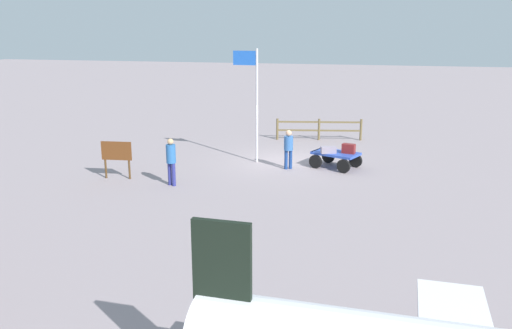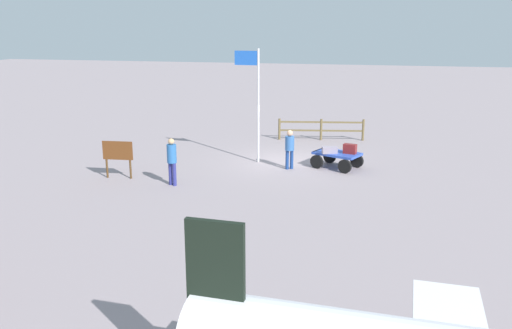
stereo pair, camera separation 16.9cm
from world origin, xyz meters
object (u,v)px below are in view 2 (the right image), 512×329
worker_trailing (172,158)px  flagpole (255,94)px  luggage_cart (337,157)px  suitcase_navy (330,150)px  suitcase_olive (350,149)px  signboard (118,153)px  worker_lead (290,146)px

worker_trailing → flagpole: 5.07m
luggage_cart → flagpole: size_ratio=0.45×
suitcase_navy → worker_trailing: worker_trailing is taller
suitcase_navy → suitcase_olive: suitcase_olive is taller
worker_trailing → flagpole: size_ratio=0.37×
suitcase_olive → luggage_cart: bearing=-8.5°
flagpole → luggage_cart: bearing=176.6°
suitcase_olive → worker_trailing: worker_trailing is taller
flagpole → signboard: bearing=39.7°
suitcase_navy → suitcase_olive: 0.83m
worker_trailing → signboard: bearing=-9.6°
luggage_cart → worker_lead: (1.88, 0.64, 0.50)m
luggage_cart → suitcase_navy: suitcase_navy is taller
worker_lead → flagpole: (1.68, -0.85, 2.00)m
luggage_cart → suitcase_olive: suitcase_olive is taller
luggage_cart → flagpole: bearing=-3.4°
worker_lead → signboard: 6.88m
suitcase_olive → suitcase_navy: bearing=11.6°
worker_lead → worker_trailing: 5.07m
suitcase_navy → suitcase_olive: bearing=-168.4°
flagpole → signboard: 6.23m
suitcase_olive → worker_trailing: size_ratio=0.32×
worker_trailing → suitcase_olive: bearing=-148.1°
suitcase_olive → worker_trailing: bearing=31.9°
worker_lead → suitcase_olive: bearing=-166.9°
worker_lead → signboard: size_ratio=1.12×
luggage_cart → signboard: (8.11, 3.56, 0.52)m
suitcase_navy → worker_trailing: (5.43, 3.72, 0.25)m
suitcase_olive → signboard: size_ratio=0.39×
luggage_cart → worker_trailing: worker_trailing is taller
flagpole → signboard: flagpole is taller
luggage_cart → signboard: signboard is taller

